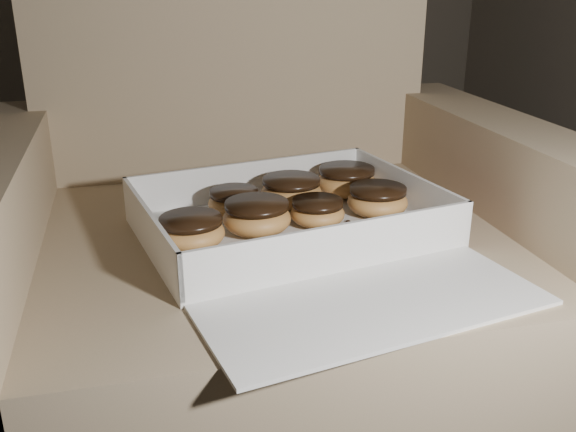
# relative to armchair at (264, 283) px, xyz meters

# --- Properties ---
(armchair) EXTENTS (0.90, 0.76, 0.94)m
(armchair) POSITION_rel_armchair_xyz_m (0.00, 0.00, 0.00)
(armchair) COLOR #847354
(armchair) RESTS_ON floor
(bakery_box) EXTENTS (0.49, 0.55, 0.07)m
(bakery_box) POSITION_rel_armchair_xyz_m (0.03, -0.13, 0.14)
(bakery_box) COLOR white
(bakery_box) RESTS_ON armchair
(donut_a) EXTENTS (0.08, 0.08, 0.04)m
(donut_a) POSITION_rel_armchair_xyz_m (-0.05, -0.01, 0.15)
(donut_a) COLOR #CD8B47
(donut_a) RESTS_ON bakery_box
(donut_b) EXTENTS (0.10, 0.10, 0.05)m
(donut_b) POSITION_rel_armchair_xyz_m (0.05, -0.00, 0.16)
(donut_b) COLOR #CD8B47
(donut_b) RESTS_ON bakery_box
(donut_c) EXTENTS (0.08, 0.08, 0.04)m
(donut_c) POSITION_rel_armchair_xyz_m (0.07, -0.09, 0.16)
(donut_c) COLOR #CD8B47
(donut_c) RESTS_ON bakery_box
(donut_d) EXTENTS (0.10, 0.10, 0.05)m
(donut_d) POSITION_rel_armchair_xyz_m (-0.03, -0.10, 0.16)
(donut_d) COLOR #CD8B47
(donut_d) RESTS_ON bakery_box
(donut_e) EXTENTS (0.09, 0.09, 0.05)m
(donut_e) POSITION_rel_armchair_xyz_m (0.17, -0.07, 0.16)
(donut_e) COLOR #CD8B47
(donut_e) RESTS_ON bakery_box
(donut_f) EXTENTS (0.09, 0.09, 0.05)m
(donut_f) POSITION_rel_armchair_xyz_m (-0.13, -0.13, 0.16)
(donut_f) COLOR #CD8B47
(donut_f) RESTS_ON bakery_box
(donut_g) EXTENTS (0.10, 0.10, 0.05)m
(donut_g) POSITION_rel_armchair_xyz_m (0.15, 0.03, 0.16)
(donut_g) COLOR #CD8B47
(donut_g) RESTS_ON bakery_box
(crumb_a) EXTENTS (0.01, 0.01, 0.00)m
(crumb_a) POSITION_rel_armchair_xyz_m (-0.00, -0.14, 0.14)
(crumb_a) COLOR black
(crumb_a) RESTS_ON bakery_box
(crumb_b) EXTENTS (0.01, 0.01, 0.00)m
(crumb_b) POSITION_rel_armchair_xyz_m (-0.12, -0.15, 0.14)
(crumb_b) COLOR black
(crumb_b) RESTS_ON bakery_box
(crumb_c) EXTENTS (0.01, 0.01, 0.00)m
(crumb_c) POSITION_rel_armchair_xyz_m (0.19, -0.08, 0.14)
(crumb_c) COLOR black
(crumb_c) RESTS_ON bakery_box
(crumb_d) EXTENTS (0.01, 0.01, 0.00)m
(crumb_d) POSITION_rel_armchair_xyz_m (0.11, -0.09, 0.14)
(crumb_d) COLOR black
(crumb_d) RESTS_ON bakery_box
(crumb_e) EXTENTS (0.01, 0.01, 0.00)m
(crumb_e) POSITION_rel_armchair_xyz_m (0.16, -0.12, 0.14)
(crumb_e) COLOR black
(crumb_e) RESTS_ON bakery_box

